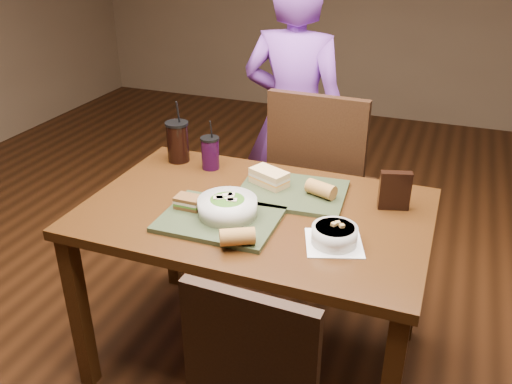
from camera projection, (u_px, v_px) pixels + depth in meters
ground at (256, 356)px, 2.41m from camera, size 6.00×6.00×0.00m
dining_table at (256, 229)px, 2.11m from camera, size 1.30×0.85×0.75m
chair_far at (319, 183)px, 2.64m from camera, size 0.47×0.47×1.06m
diner at (294, 119)px, 2.91m from camera, size 0.57×0.38×1.56m
tray_near at (220, 219)px, 1.97m from camera, size 0.42×0.33×0.02m
tray_far at (292, 193)px, 2.17m from camera, size 0.44×0.35×0.02m
salad_bowl at (227, 206)px, 1.97m from camera, size 0.22×0.22×0.07m
soup_bowl at (334, 235)px, 1.83m from camera, size 0.24×0.24×0.08m
sandwich_near at (189, 202)px, 2.03m from camera, size 0.10×0.07×0.05m
sandwich_far at (269, 177)px, 2.20m from camera, size 0.18×0.14×0.06m
baguette_near at (237, 237)px, 1.79m from camera, size 0.13×0.11×0.06m
baguette_far at (321, 189)px, 2.11m from camera, size 0.13×0.09×0.06m
cup_cola at (178, 141)px, 2.44m from camera, size 0.10×0.10×0.28m
cup_berry at (210, 153)px, 2.37m from camera, size 0.08×0.08×0.22m
chip_bag at (395, 191)px, 2.03m from camera, size 0.12×0.07×0.15m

